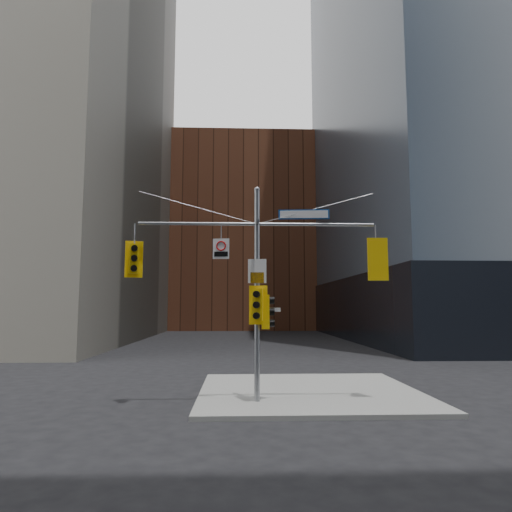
{
  "coord_description": "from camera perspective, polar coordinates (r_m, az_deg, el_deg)",
  "views": [
    {
      "loc": [
        -0.62,
        -13.25,
        3.21
      ],
      "look_at": [
        -0.03,
        2.0,
        4.91
      ],
      "focal_mm": 32.0,
      "sensor_mm": 36.0,
      "label": 1
    }
  ],
  "objects": [
    {
      "name": "traffic_light_pole_side",
      "position": [
        15.27,
        1.37,
        -6.99
      ],
      "size": [
        0.44,
        0.37,
        1.13
      ],
      "rotation": [
        0.0,
        0.0,
        1.54
      ],
      "color": "yellow",
      "rests_on": "ground"
    },
    {
      "name": "signal_assembly",
      "position": [
        15.3,
        0.13,
        -1.84
      ],
      "size": [
        8.0,
        0.8,
        7.3
      ],
      "color": "gray",
      "rests_on": "ground"
    },
    {
      "name": "traffic_light_west_arm",
      "position": [
        15.72,
        -15.0,
        -0.34
      ],
      "size": [
        0.58,
        0.54,
        1.24
      ],
      "rotation": [
        0.0,
        0.0,
        0.25
      ],
      "color": "yellow",
      "rests_on": "ground"
    },
    {
      "name": "street_blade_ns",
      "position": [
        15.71,
        0.06,
        -7.73
      ],
      "size": [
        0.07,
        0.77,
        0.15
      ],
      "rotation": [
        0.0,
        0.0,
        -0.05
      ],
      "color": "#145926",
      "rests_on": "ground"
    },
    {
      "name": "ground",
      "position": [
        13.64,
        0.5,
        -19.97
      ],
      "size": [
        160.0,
        160.0,
        0.0
      ],
      "primitive_type": "plane",
      "color": "black",
      "rests_on": "ground"
    },
    {
      "name": "sidewalk_corner",
      "position": [
        17.72,
        6.61,
        -16.51
      ],
      "size": [
        8.0,
        8.0,
        0.15
      ],
      "primitive_type": "cube",
      "color": "gray",
      "rests_on": "ground"
    },
    {
      "name": "traffic_light_east_arm",
      "position": [
        16.02,
        14.8,
        -0.45
      ],
      "size": [
        0.69,
        0.55,
        1.44
      ],
      "rotation": [
        0.0,
        0.0,
        3.11
      ],
      "color": "yellow",
      "rests_on": "ground"
    },
    {
      "name": "traffic_light_pole_front",
      "position": [
        14.98,
        0.18,
        -6.14
      ],
      "size": [
        0.61,
        0.55,
        1.28
      ],
      "rotation": [
        0.0,
        0.0,
        -0.2
      ],
      "color": "yellow",
      "rests_on": "ground"
    },
    {
      "name": "brick_midrise",
      "position": [
        72.06,
        -1.69,
        2.26
      ],
      "size": [
        26.0,
        20.0,
        28.0
      ],
      "primitive_type": "cube",
      "color": "brown",
      "rests_on": "ground"
    },
    {
      "name": "regulatory_sign_arm",
      "position": [
        15.35,
        -4.39,
        1.0
      ],
      "size": [
        0.55,
        0.12,
        0.69
      ],
      "rotation": [
        0.0,
        0.0,
        -0.14
      ],
      "color": "silver",
      "rests_on": "ground"
    },
    {
      "name": "street_sign_blade",
      "position": [
        15.72,
        6.0,
        5.2
      ],
      "size": [
        1.74,
        0.2,
        0.34
      ],
      "rotation": [
        0.0,
        0.0,
        -0.09
      ],
      "color": "navy",
      "rests_on": "ground"
    },
    {
      "name": "regulatory_sign_pole",
      "position": [
        15.18,
        0.15,
        -1.97
      ],
      "size": [
        0.61,
        0.1,
        0.8
      ],
      "rotation": [
        0.0,
        0.0,
        -0.11
      ],
      "color": "silver",
      "rests_on": "ground"
    },
    {
      "name": "street_blade_ew",
      "position": [
        15.28,
        1.83,
        -6.72
      ],
      "size": [
        0.67,
        0.06,
        0.13
      ],
      "rotation": [
        0.0,
        0.0,
        -0.05
      ],
      "color": "silver",
      "rests_on": "ground"
    }
  ]
}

